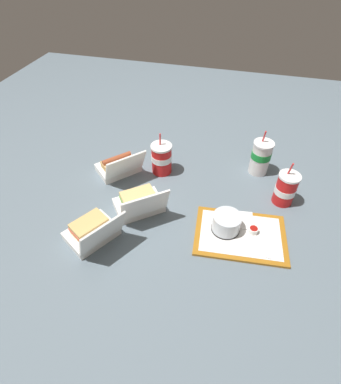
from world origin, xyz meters
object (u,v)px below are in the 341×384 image
clamshell_hotdog_left (119,166)px  clamshell_sandwich_right (139,203)px  food_tray (240,235)px  soda_cup_front (286,189)px  soda_cup_right (162,158)px  cake_container (226,223)px  plastic_fork (257,253)px  ketchup_cup (253,230)px  soda_cup_corner (261,157)px  clamshell_sandwich_corner (92,231)px

clamshell_hotdog_left → clamshell_sandwich_right: (-0.19, 0.23, 0.00)m
food_tray → clamshell_sandwich_right: clamshell_sandwich_right is taller
soda_cup_front → soda_cup_right: (0.59, -0.07, 0.00)m
food_tray → cake_container: (0.06, -0.01, 0.04)m
plastic_fork → clamshell_hotdog_left: clamshell_hotdog_left is taller
ketchup_cup → plastic_fork: 0.11m
food_tray → clamshell_sandwich_right: 0.45m
clamshell_hotdog_left → soda_cup_corner: size_ratio=1.21×
food_tray → ketchup_cup: ketchup_cup is taller
soda_cup_right → ketchup_cup: bearing=147.6°
plastic_fork → soda_cup_front: 0.36m
cake_container → clamshell_sandwich_right: bearing=-3.8°
clamshell_hotdog_left → soda_cup_right: 0.22m
food_tray → soda_cup_corner: 0.46m
clamshell_sandwich_corner → soda_cup_front: 0.85m
food_tray → clamshell_hotdog_left: size_ratio=1.38×
clamshell_sandwich_right → cake_container: bearing=176.2°
clamshell_hotdog_left → soda_cup_right: soda_cup_right is taller
clamshell_sandwich_right → soda_cup_corner: (-0.50, -0.41, 0.05)m
plastic_fork → clamshell_sandwich_corner: bearing=15.6°
clamshell_sandwich_corner → soda_cup_right: 0.51m
soda_cup_corner → food_tray: bearing=83.9°
ketchup_cup → plastic_fork: size_ratio=0.36×
cake_container → soda_cup_front: bearing=-133.5°
soda_cup_corner → clamshell_hotdog_left: bearing=15.2°
plastic_fork → soda_cup_corner: bearing=-79.1°
plastic_fork → clamshell_hotdog_left: bearing=-17.5°
food_tray → plastic_fork: (-0.07, 0.08, 0.01)m
cake_container → soda_cup_right: size_ratio=0.55×
clamshell_hotdog_left → soda_cup_corner: soda_cup_corner is taller
food_tray → soda_cup_front: (-0.17, -0.25, 0.07)m
plastic_fork → soda_cup_front: (-0.10, -0.34, 0.06)m
plastic_fork → clamshell_sandwich_right: 0.53m
ketchup_cup → clamshell_hotdog_left: clamshell_hotdog_left is taller
food_tray → soda_cup_right: 0.54m
food_tray → cake_container: bearing=-9.0°
ketchup_cup → clamshell_sandwich_right: size_ratio=0.14×
ketchup_cup → plastic_fork: (-0.02, 0.11, -0.01)m
clamshell_hotdog_left → soda_cup_front: (-0.80, 0.01, 0.04)m
ketchup_cup → clamshell_hotdog_left: size_ratio=0.14×
food_tray → cake_container: cake_container is taller
food_tray → soda_cup_front: soda_cup_front is taller
cake_container → clamshell_sandwich_right: (0.38, -0.03, -0.01)m
food_tray → ketchup_cup: size_ratio=9.81×
cake_container → clamshell_sandwich_right: clamshell_sandwich_right is taller
clamshell_sandwich_right → ketchup_cup: bearing=178.4°
clamshell_hotdog_left → clamshell_sandwich_right: size_ratio=1.03×
clamshell_hotdog_left → clamshell_sandwich_right: 0.29m
clamshell_sandwich_corner → soda_cup_right: bearing=-107.2°
clamshell_sandwich_corner → soda_cup_right: size_ratio=1.25×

